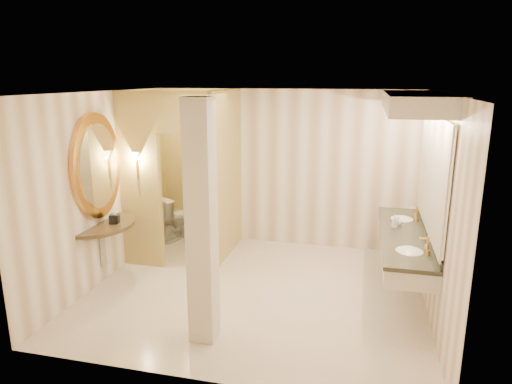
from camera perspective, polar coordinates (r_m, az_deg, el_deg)
floor at (r=6.48m, az=-0.03°, el=-12.26°), size 4.50×4.50×0.00m
ceiling at (r=5.81m, az=-0.04°, el=12.33°), size 4.50×4.50×0.00m
wall_back at (r=7.92m, az=3.37°, el=2.94°), size 4.50×0.02×2.70m
wall_front at (r=4.18m, az=-6.53°, el=-7.46°), size 4.50×0.02×2.70m
wall_left at (r=6.88m, az=-18.58°, el=0.50°), size 0.02×4.00×2.70m
wall_right at (r=5.92m, az=21.67°, el=-1.91°), size 0.02×4.00×2.70m
toilet_closet at (r=7.22m, az=-6.92°, el=2.06°), size 1.50×1.55×2.70m
wall_sconce at (r=7.00m, az=-14.72°, el=4.21°), size 0.14×0.14×0.42m
vanity at (r=6.21m, az=18.95°, el=1.70°), size 0.75×2.62×2.09m
console_shelf at (r=6.72m, az=-19.09°, el=0.16°), size 1.13×1.13×2.01m
pillar at (r=4.93m, az=-6.81°, el=-4.09°), size 0.28×0.28×2.70m
tissue_box at (r=6.77m, az=-17.27°, el=-3.22°), size 0.15×0.15×0.13m
toilet at (r=8.47m, az=-10.14°, el=-3.03°), size 0.71×0.92×0.83m
soap_bottle_a at (r=6.56m, az=16.96°, el=-3.64°), size 0.09×0.09×0.15m
soap_bottle_b at (r=6.67m, az=17.34°, el=-3.47°), size 0.11×0.11×0.13m
soap_bottle_c at (r=6.54m, az=16.97°, el=-3.54°), size 0.08×0.08×0.18m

